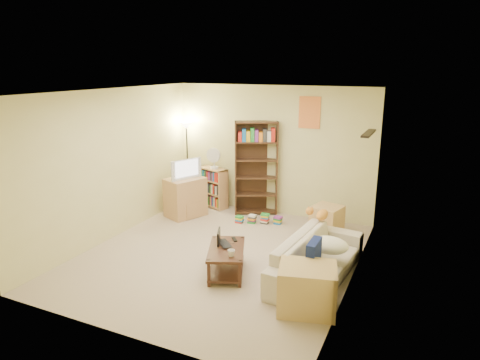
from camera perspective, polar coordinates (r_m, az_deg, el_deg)
The scene contains 19 objects.
room at distance 6.25m, azimuth -2.84°, elevation 3.65°, with size 4.50×4.54×2.52m.
sofa at distance 6.09m, azimuth 10.28°, elevation -10.19°, with size 0.95×2.02×0.57m, color beige.
navy_pillow at distance 5.59m, azimuth 9.80°, elevation -9.61°, with size 0.38×0.11×0.34m, color #121D53.
cream_blanket at distance 6.01m, azimuth 11.80°, elevation -8.50°, with size 0.53×0.38×0.23m, color silver.
tabby_cat at distance 6.69m, azimuth 10.62°, elevation -4.49°, with size 0.45×0.19×0.16m.
coffee_table at distance 6.11m, azimuth -1.82°, elevation -10.28°, with size 0.78×0.99×0.39m.
laptop at distance 6.16m, azimuth -1.65°, elevation -8.45°, with size 0.39×0.39×0.03m, color black.
laptop_screen at distance 6.13m, azimuth -2.85°, elevation -7.54°, with size 0.01×0.29×0.19m, color white.
mug at distance 5.78m, azimuth -1.17°, elevation -9.72°, with size 0.13×0.13×0.09m, color silver.
tv_remote at distance 6.30m, azimuth -0.75°, elevation -7.91°, with size 0.05×0.16×0.02m, color black.
tv_stand at distance 8.37m, azimuth -7.30°, elevation -2.28°, with size 0.50×0.71×0.76m, color tan.
television at distance 8.22m, azimuth -7.43°, elevation 1.52°, with size 0.35×0.65×0.39m, color black.
tall_bookshelf at distance 8.30m, azimuth 2.15°, elevation 1.90°, with size 0.86×0.59×1.83m.
short_bookshelf at distance 8.84m, azimuth -3.60°, elevation -1.00°, with size 0.69×0.46×0.83m.
desk_fan at distance 8.62m, azimuth -3.53°, elevation 3.02°, with size 0.29×0.17×0.43m.
floor_lamp at distance 8.92m, azimuth -7.11°, elevation 5.45°, with size 0.29×0.29×1.74m.
side_table at distance 7.54m, azimuth 11.49°, elevation -5.36°, with size 0.46×0.46×0.53m, color tan.
end_cabinet at distance 5.32m, azimuth 8.94°, elevation -14.08°, with size 0.68×0.56×0.56m, color tan.
book_stacks at distance 8.01m, azimuth 2.58°, elevation -5.24°, with size 0.83×0.36×0.19m.
Camera 1 is at (2.83, -5.43, 2.86)m, focal length 32.00 mm.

